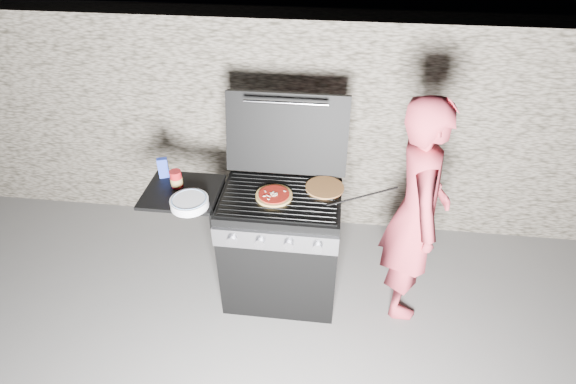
# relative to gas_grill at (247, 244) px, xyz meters

# --- Properties ---
(ground) EXTENTS (50.00, 50.00, 0.00)m
(ground) POSITION_rel_gas_grill_xyz_m (0.25, 0.00, -0.46)
(ground) COLOR #5C5958
(stone_wall) EXTENTS (8.00, 0.35, 1.80)m
(stone_wall) POSITION_rel_gas_grill_xyz_m (0.25, 1.05, 0.44)
(stone_wall) COLOR gray
(stone_wall) RESTS_ON ground
(gas_grill) EXTENTS (1.34, 0.79, 0.91)m
(gas_grill) POSITION_rel_gas_grill_xyz_m (0.00, 0.00, 0.00)
(gas_grill) COLOR black
(gas_grill) RESTS_ON ground
(pizza_topped) EXTENTS (0.30, 0.30, 0.03)m
(pizza_topped) POSITION_rel_gas_grill_xyz_m (0.21, -0.01, 0.47)
(pizza_topped) COLOR #B0703C
(pizza_topped) RESTS_ON gas_grill
(pizza_plain) EXTENTS (0.29, 0.29, 0.01)m
(pizza_plain) POSITION_rel_gas_grill_xyz_m (0.53, 0.12, 0.46)
(pizza_plain) COLOR #B6743B
(pizza_plain) RESTS_ON gas_grill
(sauce_jar) EXTENTS (0.08, 0.08, 0.12)m
(sauce_jar) POSITION_rel_gas_grill_xyz_m (-0.46, 0.04, 0.51)
(sauce_jar) COLOR maroon
(sauce_jar) RESTS_ON gas_grill
(blue_carton) EXTENTS (0.08, 0.06, 0.15)m
(blue_carton) POSITION_rel_gas_grill_xyz_m (-0.59, 0.14, 0.52)
(blue_carton) COLOR #2136A5
(blue_carton) RESTS_ON gas_grill
(plate_stack) EXTENTS (0.27, 0.27, 0.06)m
(plate_stack) POSITION_rel_gas_grill_xyz_m (-0.31, -0.16, 0.48)
(plate_stack) COLOR white
(plate_stack) RESTS_ON gas_grill
(person) EXTENTS (0.41, 0.61, 1.65)m
(person) POSITION_rel_gas_grill_xyz_m (1.14, 0.03, 0.37)
(person) COLOR #B73745
(person) RESTS_ON ground
(tongs) EXTENTS (0.45, 0.15, 0.09)m
(tongs) POSITION_rel_gas_grill_xyz_m (0.78, 0.00, 0.50)
(tongs) COLOR black
(tongs) RESTS_ON gas_grill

